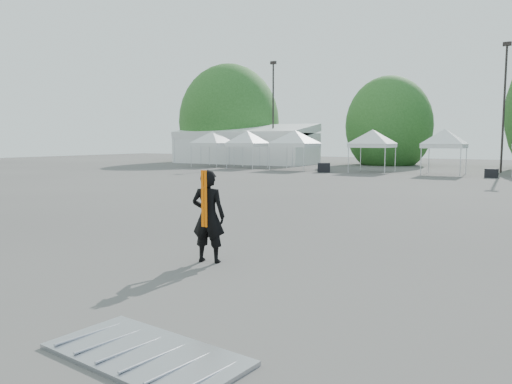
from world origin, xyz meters
The scene contains 15 objects.
ground centered at (0.00, 0.00, 0.00)m, with size 120.00×120.00×0.00m, color #474442.
marquee centered at (-22.00, 35.00, 1.97)m, with size 15.00×6.25×4.23m.
light_pole_west centered at (-18.00, 34.00, 5.77)m, with size 0.60×0.25×10.30m.
light_pole_east centered at (3.00, 32.00, 5.52)m, with size 0.60×0.25×9.80m.
tree_far_w centered at (-26.00, 38.00, 4.54)m, with size 4.80×4.80×7.30m.
tree_mid_w centered at (-8.00, 40.00, 3.93)m, with size 4.16×4.16×6.33m.
tent_a centered at (-21.42, 28.34, 3.06)m, with size 4.40×4.40×3.88m.
tent_b centered at (-17.14, 27.69, 3.06)m, with size 4.07×4.07×3.88m.
tent_c centered at (-12.32, 27.48, 3.06)m, with size 4.71×4.71×3.88m.
tent_d centered at (-5.77, 27.85, 3.06)m, with size 4.32×4.32×3.88m.
tent_e centered at (-0.40, 27.66, 3.06)m, with size 4.03×4.03×3.88m.
man centered at (0.30, -2.10, 0.97)m, with size 0.80×0.63×1.93m.
barrier_mid centered at (2.37, -6.17, 0.04)m, with size 2.56×1.47×0.08m.
crate_west centered at (-8.91, 25.71, 0.37)m, with size 0.96×0.74×0.74m, color black.
crate_mid centered at (2.91, 26.23, 0.31)m, with size 0.79×0.61×0.61m, color black.
Camera 1 is at (6.35, -10.34, 2.54)m, focal length 35.00 mm.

